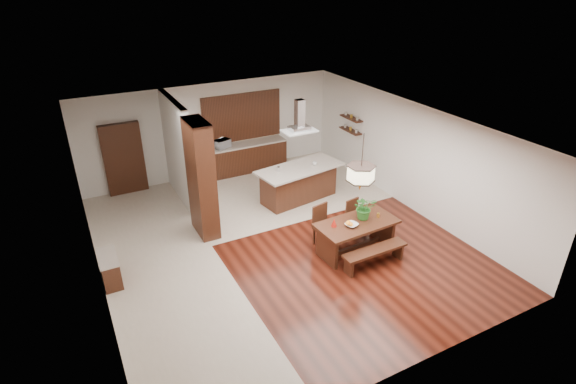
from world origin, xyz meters
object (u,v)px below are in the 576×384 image
fruit_bowl (352,225)px  dining_chair_right (357,218)px  hallway_console (110,269)px  dining_bench (374,257)px  kitchen_island (299,183)px  range_hood (300,116)px  dining_table (356,230)px  pendant_lantern (362,163)px  island_cup (315,164)px  foliage_plant (364,207)px  dining_chair_left (325,227)px  microwave (222,144)px

fruit_bowl → dining_chair_right: bearing=46.1°
hallway_console → dining_chair_right: bearing=-8.6°
dining_bench → kitchen_island: (0.07, 3.59, 0.30)m
fruit_bowl → range_hood: bearing=83.9°
dining_table → range_hood: bearing=87.9°
pendant_lantern → island_cup: (0.54, 2.81, -1.19)m
dining_bench → island_cup: size_ratio=12.80×
hallway_console → foliage_plant: 5.68m
kitchen_island → foliage_plant: bearing=-96.2°
dining_chair_left → microwave: microwave is taller
dining_table → dining_chair_right: 0.75m
pendant_lantern → microwave: (-1.22, 5.44, -1.16)m
dining_chair_right → hallway_console: bearing=161.6°
fruit_bowl → range_hood: range_hood is taller
dining_chair_left → island_cup: size_ratio=8.34×
dining_chair_right → range_hood: size_ratio=1.02×
foliage_plant → kitchen_island: foliage_plant is taller
hallway_console → dining_chair_left: size_ratio=0.86×
dining_chair_left → microwave: size_ratio=2.13×
dining_chair_left → dining_chair_right: dining_chair_left is taller
foliage_plant → range_hood: size_ratio=0.63×
foliage_plant → kitchen_island: (-0.13, 2.84, -0.55)m
foliage_plant → kitchen_island: 2.90m
dining_chair_left → foliage_plant: 1.03m
dining_chair_right → fruit_bowl: dining_chair_right is taller
hallway_console → dining_bench: size_ratio=0.56×
hallway_console → microwave: size_ratio=1.84×
kitchen_island → fruit_bowl: bearing=-105.0°
kitchen_island → island_cup: 0.70m
pendant_lantern → microwave: pendant_lantern is taller
pendant_lantern → dining_chair_right: bearing=53.4°
kitchen_island → range_hood: 1.95m
dining_bench → island_cup: bearing=81.7°
foliage_plant → dining_chair_left: bearing=147.1°
pendant_lantern → island_cup: bearing=79.1°
dining_table → fruit_bowl: 0.33m
island_cup → dining_chair_right: bearing=-92.6°
dining_chair_right → fruit_bowl: (-0.65, -0.68, 0.36)m
dining_bench → dining_chair_right: bearing=72.1°
hallway_console → range_hood: (5.33, 1.47, 2.15)m
fruit_bowl → microwave: (-1.00, 5.52, 0.27)m
kitchen_island → range_hood: size_ratio=2.87×
dining_chair_right → island_cup: (0.10, 2.22, 0.60)m
pendant_lantern → dining_table: bearing=0.0°
hallway_console → dining_chair_left: bearing=-10.8°
fruit_bowl → range_hood: (0.32, 3.01, 1.65)m
hallway_console → pendant_lantern: (5.22, -1.45, 1.93)m
dining_chair_left → microwave: 4.97m
dining_chair_left → microwave: (-0.72, 4.89, 0.57)m
hallway_console → microwave: 5.70m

